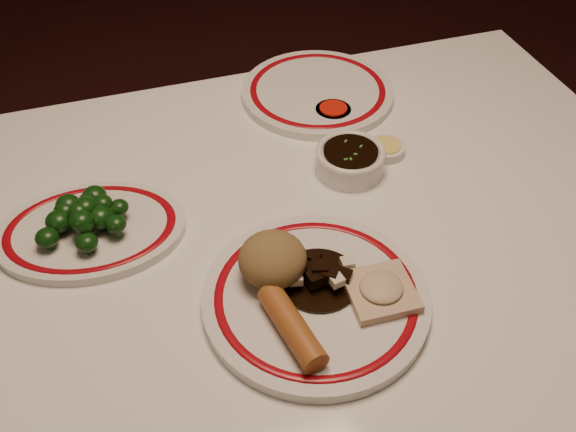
# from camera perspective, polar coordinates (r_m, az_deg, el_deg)

# --- Properties ---
(dining_table) EXTENTS (1.20, 0.90, 0.75)m
(dining_table) POSITION_cam_1_polar(r_m,az_deg,el_deg) (1.02, 1.58, -4.95)
(dining_table) COLOR white
(dining_table) RESTS_ON ground
(main_plate) EXTENTS (0.32, 0.32, 0.02)m
(main_plate) POSITION_cam_1_polar(r_m,az_deg,el_deg) (0.85, 2.48, -7.28)
(main_plate) COLOR silver
(main_plate) RESTS_ON dining_table
(rice_mound) EXTENTS (0.09, 0.09, 0.07)m
(rice_mound) POSITION_cam_1_polar(r_m,az_deg,el_deg) (0.84, -1.38, -3.87)
(rice_mound) COLOR olive
(rice_mound) RESTS_ON main_plate
(spring_roll) EXTENTS (0.06, 0.13, 0.03)m
(spring_roll) POSITION_cam_1_polar(r_m,az_deg,el_deg) (0.79, 0.35, -9.77)
(spring_roll) COLOR #A35C28
(spring_roll) RESTS_ON main_plate
(fried_wonton) EXTENTS (0.09, 0.09, 0.02)m
(fried_wonton) POSITION_cam_1_polar(r_m,az_deg,el_deg) (0.85, 8.26, -6.54)
(fried_wonton) COLOR #CBB48F
(fried_wonton) RESTS_ON main_plate
(stirfry_heap) EXTENTS (0.11, 0.11, 0.03)m
(stirfry_heap) POSITION_cam_1_polar(r_m,az_deg,el_deg) (0.85, 2.71, -5.28)
(stirfry_heap) COLOR black
(stirfry_heap) RESTS_ON main_plate
(broccoli_plate) EXTENTS (0.30, 0.27, 0.02)m
(broccoli_plate) POSITION_cam_1_polar(r_m,az_deg,el_deg) (0.98, -17.10, -1.21)
(broccoli_plate) COLOR silver
(broccoli_plate) RESTS_ON dining_table
(broccoli_pile) EXTENTS (0.13, 0.12, 0.05)m
(broccoli_pile) POSITION_cam_1_polar(r_m,az_deg,el_deg) (0.96, -17.63, 0.10)
(broccoli_pile) COLOR #23471C
(broccoli_pile) RESTS_ON broccoli_plate
(soy_bowl) EXTENTS (0.11, 0.11, 0.04)m
(soy_bowl) POSITION_cam_1_polar(r_m,az_deg,el_deg) (1.04, 5.53, 4.88)
(soy_bowl) COLOR silver
(soy_bowl) RESTS_ON dining_table
(sweet_sour_dish) EXTENTS (0.06, 0.06, 0.02)m
(sweet_sour_dish) POSITION_cam_1_polar(r_m,az_deg,el_deg) (1.17, 4.04, 9.20)
(sweet_sour_dish) COLOR silver
(sweet_sour_dish) RESTS_ON dining_table
(mustard_dish) EXTENTS (0.06, 0.06, 0.02)m
(mustard_dish) POSITION_cam_1_polar(r_m,az_deg,el_deg) (1.09, 8.65, 5.93)
(mustard_dish) COLOR silver
(mustard_dish) RESTS_ON dining_table
(far_plate) EXTENTS (0.29, 0.29, 0.02)m
(far_plate) POSITION_cam_1_polar(r_m,az_deg,el_deg) (1.22, 2.64, 10.97)
(far_plate) COLOR silver
(far_plate) RESTS_ON dining_table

